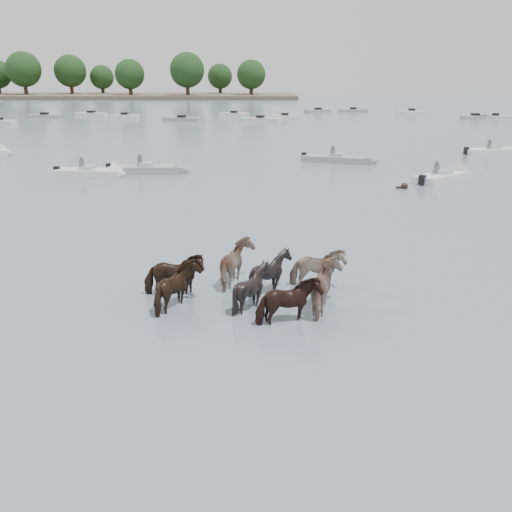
{
  "coord_description": "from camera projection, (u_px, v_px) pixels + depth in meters",
  "views": [
    {
      "loc": [
        0.12,
        -15.57,
        6.72
      ],
      "look_at": [
        0.01,
        1.94,
        1.1
      ],
      "focal_mm": 40.16,
      "sensor_mm": 36.0,
      "label": 1
    }
  ],
  "objects": [
    {
      "name": "distant_flotilla",
      "position": [
        256.0,
        116.0,
        89.11
      ],
      "size": [
        105.98,
        27.02,
        0.93
      ],
      "color": "gray",
      "rests_on": "ground"
    },
    {
      "name": "motorboat_e",
      "position": [
        501.0,
        151.0,
        49.55
      ],
      "size": [
        5.76,
        2.51,
        1.92
      ],
      "rotation": [
        0.0,
        0.0,
        0.17
      ],
      "color": "silver",
      "rests_on": "ground"
    },
    {
      "name": "pony_herd",
      "position": [
        255.0,
        282.0,
        17.62
      ],
      "size": [
        6.61,
        4.87,
        1.66
      ],
      "color": "black",
      "rests_on": "ground"
    },
    {
      "name": "motorboat_b",
      "position": [
        157.0,
        169.0,
        40.24
      ],
      "size": [
        5.86,
        1.66,
        1.92
      ],
      "rotation": [
        0.0,
        0.0,
        0.01
      ],
      "color": "gray",
      "rests_on": "ground"
    },
    {
      "name": "ground",
      "position": [
        255.0,
        311.0,
        16.88
      ],
      "size": [
        400.0,
        400.0,
        0.0
      ],
      "primitive_type": "plane",
      "color": "#4C5D6D",
      "rests_on": "ground"
    },
    {
      "name": "shoreline",
      "position": [
        9.0,
        96.0,
        159.95
      ],
      "size": [
        160.0,
        30.0,
        1.0
      ],
      "primitive_type": "cube",
      "color": "#4C4233",
      "rests_on": "ground"
    },
    {
      "name": "motorboat_c",
      "position": [
        348.0,
        160.0,
        44.69
      ],
      "size": [
        6.12,
        3.35,
        1.92
      ],
      "rotation": [
        0.0,
        0.0,
        -0.31
      ],
      "color": "gray",
      "rests_on": "ground"
    },
    {
      "name": "motorboat_a",
      "position": [
        99.0,
        173.0,
        38.76
      ],
      "size": [
        5.05,
        1.92,
        1.92
      ],
      "rotation": [
        0.0,
        0.0,
        -0.07
      ],
      "color": "silver",
      "rests_on": "ground"
    },
    {
      "name": "swimming_pony",
      "position": [
        404.0,
        187.0,
        34.8
      ],
      "size": [
        0.72,
        0.44,
        0.44
      ],
      "color": "black",
      "rests_on": "ground"
    },
    {
      "name": "motorboat_d",
      "position": [
        448.0,
        176.0,
        37.65
      ],
      "size": [
        4.83,
        4.61,
        1.92
      ],
      "rotation": [
        0.0,
        0.0,
        0.74
      ],
      "color": "silver",
      "rests_on": "ground"
    }
  ]
}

